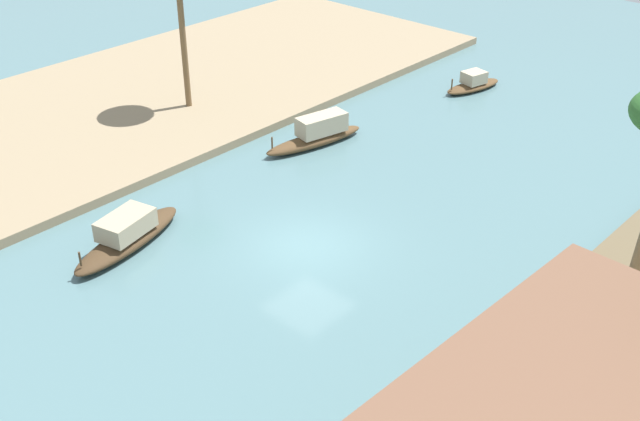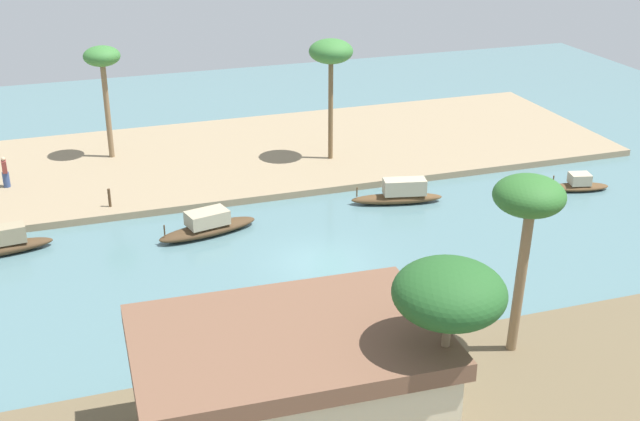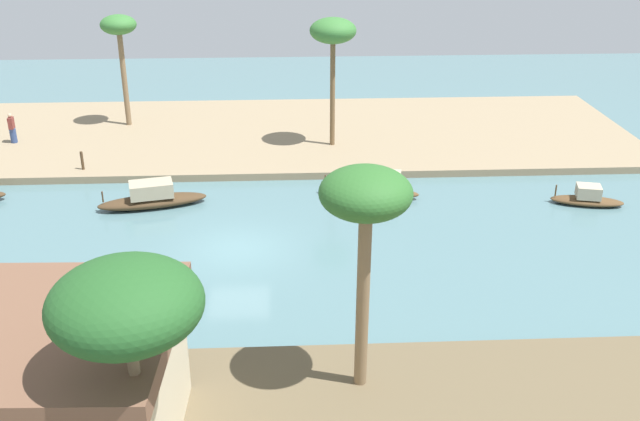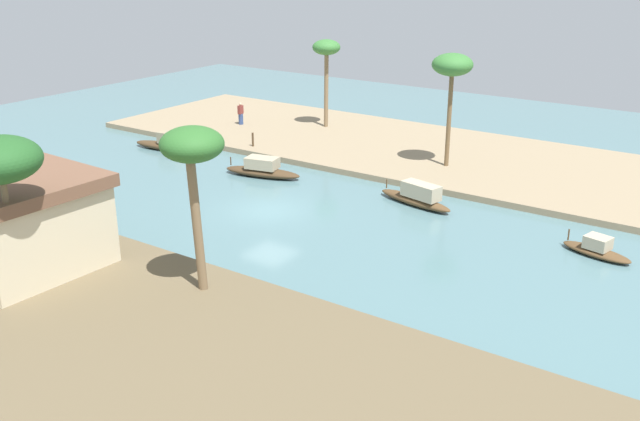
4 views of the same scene
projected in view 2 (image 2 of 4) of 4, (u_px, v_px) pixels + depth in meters
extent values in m
plane|color=slate|center=(320.00, 262.00, 36.83)|extent=(72.19, 72.19, 0.00)
cube|color=#937F60|center=(242.00, 156.00, 49.17)|extent=(43.70, 13.70, 0.37)
ellipsoid|color=#47331E|center=(208.00, 229.00, 39.40)|extent=(5.01, 2.29, 0.53)
cube|color=tan|center=(207.00, 218.00, 39.16)|extent=(2.11, 1.53, 0.66)
cylinder|color=#47331E|center=(164.00, 230.00, 38.18)|extent=(0.07, 0.07, 0.50)
ellipsoid|color=brown|center=(579.00, 187.00, 44.60)|extent=(3.38, 1.74, 0.36)
cube|color=tan|center=(580.00, 179.00, 44.42)|extent=(1.23, 1.09, 0.57)
cylinder|color=brown|center=(553.00, 181.00, 44.32)|extent=(0.07, 0.07, 0.54)
ellipsoid|color=brown|center=(397.00, 199.00, 42.93)|extent=(4.79, 1.96, 0.49)
cube|color=tan|center=(405.00, 187.00, 42.72)|extent=(2.29, 1.33, 0.79)
cylinder|color=brown|center=(357.00, 192.00, 42.56)|extent=(0.07, 0.07, 0.50)
cube|color=gray|center=(7.00, 234.00, 37.39)|extent=(1.61, 1.02, 0.76)
cylinder|color=#33477A|center=(6.00, 180.00, 43.96)|extent=(0.36, 0.36, 0.80)
cube|color=brown|center=(4.00, 167.00, 43.67)|extent=(0.26, 0.45, 0.64)
sphere|color=tan|center=(3.00, 159.00, 43.50)|extent=(0.22, 0.22, 0.22)
cylinder|color=#4C3823|center=(109.00, 198.00, 41.49)|extent=(0.14, 0.14, 0.94)
cylinder|color=brown|center=(331.00, 110.00, 47.12)|extent=(0.27, 0.28, 5.69)
ellipsoid|color=#387533|center=(331.00, 51.00, 45.81)|extent=(2.43, 2.43, 1.33)
cylinder|color=#7F6647|center=(107.00, 111.00, 47.42)|extent=(0.31, 0.37, 5.44)
ellipsoid|color=#387533|center=(102.00, 56.00, 46.19)|extent=(2.03, 2.03, 1.12)
cylinder|color=#7F6647|center=(520.00, 282.00, 28.61)|extent=(0.36, 0.64, 5.43)
ellipsoid|color=#2D6628|center=(529.00, 196.00, 27.36)|extent=(2.39, 2.39, 1.32)
cylinder|color=#7F6647|center=(443.00, 391.00, 23.28)|extent=(0.24, 0.29, 4.94)
ellipsoid|color=#235623|center=(449.00, 293.00, 22.06)|extent=(3.06, 3.06, 1.68)
cube|color=beige|center=(289.00, 399.00, 24.20)|extent=(8.38, 5.79, 3.39)
cube|color=brown|center=(288.00, 341.00, 23.42)|extent=(8.88, 6.14, 0.54)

